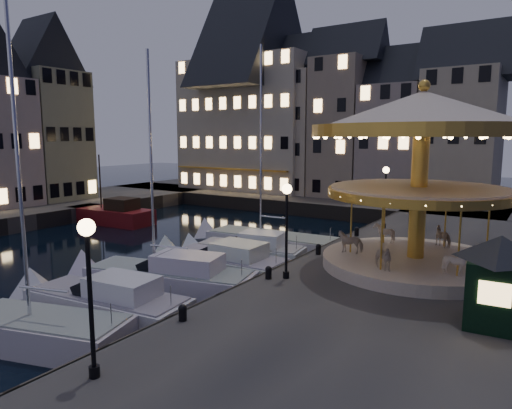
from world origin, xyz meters
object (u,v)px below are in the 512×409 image
Objects in this scene: bollard_b at (268,272)px; motorboat_a at (32,331)px; streetlamp_c at (385,188)px; bollard_a at (183,312)px; motorboat_f at (265,242)px; red_fishing_boat at (111,215)px; streetlamp_b at (287,217)px; bollard_d at (357,231)px; carousel at (421,146)px; bollard_c at (318,249)px; streetlamp_a at (89,276)px; motorboat_b at (100,303)px; ticket_kiosk at (500,266)px; motorboat_d at (220,263)px; motorboat_e at (244,252)px; motorboat_c at (163,277)px.

motorboat_a is at bearing -123.02° from bollard_b.
bollard_a is (-0.60, -19.50, -2.41)m from streetlamp_c.
motorboat_a is 0.91× the size of motorboat_f.
red_fishing_boat is (-21.85, 9.29, -0.89)m from bollard_b.
bollard_a is (-0.60, -6.00, -2.41)m from streetlamp_b.
carousel is (4.93, -5.27, 5.42)m from bollard_d.
bollard_c is at bearing -90.00° from bollard_d.
bollard_d is at bearing 90.00° from bollard_a.
bollard_c is 13.90m from motorboat_a.
motorboat_a is at bearing -111.68° from bollard_c.
motorboat_b is at bearing 141.31° from streetlamp_a.
red_fishing_boat is 2.40× the size of ticket_kiosk.
motorboat_d reaches higher than bollard_a.
bollard_a is at bearing -65.05° from motorboat_e.
motorboat_b is at bearing -85.49° from motorboat_c.
carousel is at bearing 52.52° from motorboat_a.
motorboat_c reaches higher than bollard_d.
motorboat_c is 1.26× the size of carousel.
ticket_kiosk reaches higher than bollard_a.
motorboat_d is at bearing 113.64° from streetlamp_a.
red_fishing_boat reaches higher than bollard_a.
motorboat_a is at bearing 164.15° from streetlamp_a.
streetlamp_c is at bearing 90.00° from streetlamp_a.
streetlamp_c is 0.55× the size of motorboat_e.
motorboat_f is at bearing -139.12° from streetlamp_c.
motorboat_b is (-5.14, 0.60, -0.96)m from bollard_a.
bollard_a is 10.50m from bollard_c.
motorboat_c is at bearing 125.45° from streetlamp_a.
motorboat_a reaches higher than bollard_d.
motorboat_c reaches higher than motorboat_d.
streetlamp_a is 29.46m from red_fishing_boat.
motorboat_d is at bearing 78.15° from motorboat_c.
motorboat_f reaches higher than bollard_d.
motorboat_d is 0.60× the size of motorboat_f.
ticket_kiosk is at bearing -1.46° from bollard_b.
carousel is (4.33, 4.73, 3.01)m from streetlamp_b.
bollard_d is at bearing -99.73° from streetlamp_c.
motorboat_f reaches higher than bollard_a.
motorboat_f reaches higher than streetlamp_c.
motorboat_b is at bearing -117.45° from bollard_c.
motorboat_c reaches higher than motorboat_b.
motorboat_c is 6.28m from motorboat_e.
motorboat_a is (-5.12, -2.38, -1.06)m from bollard_a.
motorboat_e is (-5.01, 0.26, -0.96)m from bollard_c.
bollard_d is at bearing 90.00° from bollard_b.
bollard_c is 22.29m from red_fishing_boat.
bollard_d is (-0.60, 20.00, -2.41)m from streetlamp_a.
motorboat_a is 0.96× the size of motorboat_c.
streetlamp_c is 8.96m from motorboat_f.
motorboat_a is 10.48m from motorboat_d.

